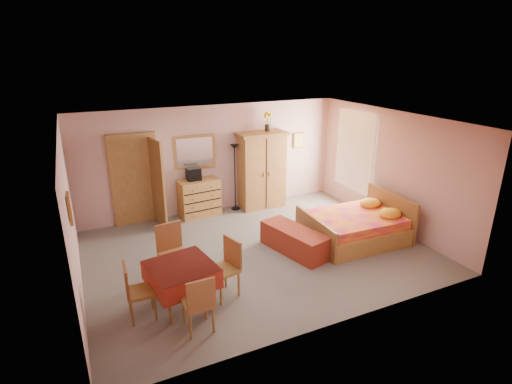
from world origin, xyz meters
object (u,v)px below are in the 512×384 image
stereo (194,174)px  floor_lamp (235,178)px  sunflower_vase (268,122)px  bench (294,240)px  chest_of_drawers (199,198)px  dining_table (182,285)px  chair_east (223,269)px  wardrobe (262,170)px  bed (354,219)px  chair_west (141,291)px  wall_mirror (195,151)px  chair_north (175,254)px  chair_south (198,302)px

stereo → floor_lamp: bearing=-1.5°
sunflower_vase → bench: sunflower_vase is taller
chest_of_drawers → floor_lamp: bearing=-4.1°
sunflower_vase → dining_table: (-3.14, -3.34, -1.80)m
dining_table → chair_east: chair_east is taller
wardrobe → stereo: bearing=176.5°
chair_east → bench: bearing=-81.5°
stereo → bed: (2.64, -2.66, -0.60)m
chest_of_drawers → chair_east: (-0.66, -3.39, 0.03)m
floor_lamp → chair_west: floor_lamp is taller
wall_mirror → chair_north: wall_mirror is taller
floor_lamp → chair_south: (-2.21, -4.03, -0.38)m
sunflower_vase → chair_west: sunflower_vase is taller
chest_of_drawers → bed: 3.65m
wall_mirror → chair_south: bearing=-102.4°
sunflower_vase → chair_west: (-3.77, -3.39, -1.70)m
bench → dining_table: bearing=-162.2°
stereo → chair_west: stereo is taller
stereo → floor_lamp: floor_lamp is taller
chest_of_drawers → floor_lamp: (0.93, 0.01, 0.38)m
bed → chair_west: bearing=-168.0°
chair_south → chair_north: chair_north is taller
wardrobe → sunflower_vase: bearing=19.2°
chair_north → wall_mirror: bearing=-122.9°
wardrobe → wall_mirror: bearing=170.3°
wall_mirror → sunflower_vase: sunflower_vase is taller
chest_of_drawers → chair_north: chair_north is taller
wall_mirror → chair_east: (-0.66, -3.60, -1.07)m
chair_south → floor_lamp: bearing=60.9°
floor_lamp → chair_east: (-1.59, -3.40, -0.35)m
sunflower_vase → chair_east: (-2.47, -3.37, -1.67)m
wall_mirror → stereo: (-0.10, -0.17, -0.50)m
dining_table → chair_south: size_ratio=1.05×
chair_south → wardrobe: bearing=53.3°
wardrobe → chair_south: size_ratio=2.12×
wall_mirror → bench: wall_mirror is taller
floor_lamp → chair_north: 3.44m
sunflower_vase → chair_north: size_ratio=0.46×
wardrobe → chair_south: wardrobe is taller
chair_east → dining_table: bearing=71.4°
floor_lamp → bench: size_ratio=1.14×
chair_south → chair_west: bearing=137.5°
wall_mirror → chair_south: size_ratio=1.09×
stereo → chair_north: size_ratio=0.31×
chair_south → chair_west: size_ratio=1.00×
sunflower_vase → bed: bearing=-74.1°
chest_of_drawers → chair_south: (-1.28, -4.02, 0.00)m
chest_of_drawers → chair_south: chair_south is taller
bench → chair_south: size_ratio=1.61×
chest_of_drawers → dining_table: chest_of_drawers is taller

